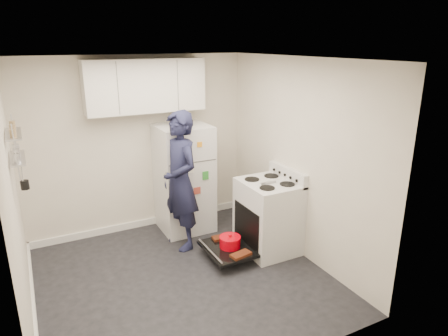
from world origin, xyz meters
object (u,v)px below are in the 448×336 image
electric_range (267,217)px  person (180,181)px  open_oven_door (229,246)px  refrigerator (184,178)px

electric_range → person: (-0.96, 0.62, 0.46)m
electric_range → person: size_ratio=0.60×
electric_range → open_oven_door: size_ratio=1.57×
electric_range → refrigerator: refrigerator is taller
refrigerator → open_oven_door: bearing=-82.2°
person → open_oven_door: bearing=24.7°
electric_range → refrigerator: 1.35m
refrigerator → person: 0.55m
refrigerator → person: size_ratio=0.88×
open_oven_door → refrigerator: 1.26m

